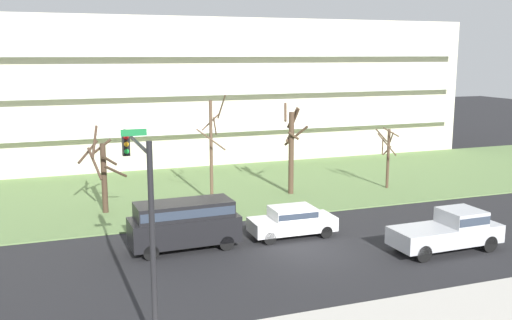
% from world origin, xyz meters
% --- Properties ---
extents(ground, '(160.00, 160.00, 0.00)m').
position_xyz_m(ground, '(0.00, 0.00, 0.00)').
color(ground, '#232326').
extents(grass_lawn_strip, '(80.00, 16.00, 0.08)m').
position_xyz_m(grass_lawn_strip, '(0.00, 14.00, 0.04)').
color(grass_lawn_strip, '#66844C').
rests_on(grass_lawn_strip, ground).
extents(apartment_building, '(51.64, 14.75, 12.22)m').
position_xyz_m(apartment_building, '(0.00, 28.90, 6.11)').
color(apartment_building, beige).
rests_on(apartment_building, ground).
extents(tree_far_left, '(2.79, 2.78, 5.18)m').
position_xyz_m(tree_far_left, '(-8.43, 10.25, 2.56)').
color(tree_far_left, '#423023').
rests_on(tree_far_left, ground).
extents(tree_left, '(1.88, 1.88, 6.87)m').
position_xyz_m(tree_left, '(-1.82, 10.26, 3.57)').
color(tree_left, brown).
rests_on(tree_left, ground).
extents(tree_center, '(1.86, 1.66, 6.11)m').
position_xyz_m(tree_center, '(3.79, 10.82, 3.19)').
color(tree_center, '#4C3828').
rests_on(tree_center, ground).
extents(tree_right, '(1.36, 1.59, 4.40)m').
position_xyz_m(tree_right, '(10.65, 9.97, 2.45)').
color(tree_right, '#4C3828').
rests_on(tree_right, ground).
extents(van_black_near_left, '(5.25, 2.15, 2.36)m').
position_xyz_m(van_black_near_left, '(-5.40, 2.50, 1.40)').
color(van_black_near_left, black).
rests_on(van_black_near_left, ground).
extents(sedan_white_center_left, '(4.42, 1.85, 1.57)m').
position_xyz_m(sedan_white_center_left, '(0.24, 2.50, 0.87)').
color(sedan_white_center_left, white).
rests_on(sedan_white_center_left, ground).
extents(pickup_silver_center_right, '(5.44, 2.10, 1.95)m').
position_xyz_m(pickup_silver_center_right, '(6.44, -2.00, 1.02)').
color(pickup_silver_center_right, '#B7BABF').
rests_on(pickup_silver_center_right, ground).
extents(traffic_signal_mast, '(0.90, 5.85, 6.73)m').
position_xyz_m(traffic_signal_mast, '(-8.45, -4.67, 4.62)').
color(traffic_signal_mast, black).
rests_on(traffic_signal_mast, ground).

